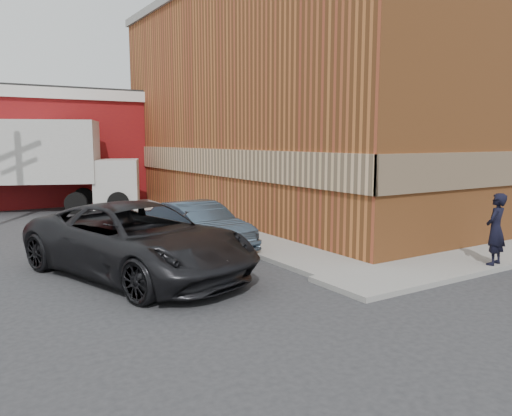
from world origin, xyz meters
TOP-DOWN VIEW (x-y plane):
  - ground at (0.00, 0.00)m, footprint 90.00×90.00m
  - brick_building at (8.50, 9.00)m, footprint 14.25×18.25m
  - sidewalk_west at (0.60, 9.00)m, footprint 1.80×18.00m
  - man at (3.99, -1.55)m, footprint 0.72×0.55m
  - sedan at (-1.10, 4.41)m, footprint 1.91×4.22m
  - suv_a at (-3.56, 2.46)m, footprint 4.56×6.66m
  - box_truck at (-3.59, 14.85)m, footprint 8.35×5.13m

SIDE VIEW (x-z plane):
  - ground at x=0.00m, z-range 0.00..0.00m
  - sidewalk_west at x=0.60m, z-range 0.00..0.12m
  - sedan at x=-1.10m, z-range 0.00..1.34m
  - suv_a at x=-3.56m, z-range 0.00..1.69m
  - man at x=3.99m, z-range 0.12..1.87m
  - box_truck at x=-3.59m, z-range 0.30..4.27m
  - brick_building at x=8.50m, z-range 0.00..9.36m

